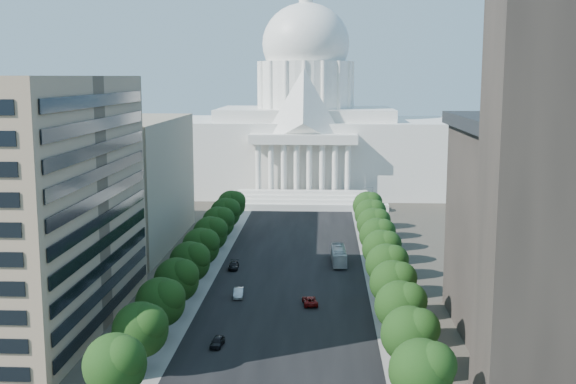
% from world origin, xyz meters
% --- Properties ---
extents(road_asphalt, '(30.00, 260.00, 0.01)m').
position_xyz_m(road_asphalt, '(0.00, 90.00, 0.00)').
color(road_asphalt, black).
rests_on(road_asphalt, ground).
extents(sidewalk_left, '(8.00, 260.00, 0.02)m').
position_xyz_m(sidewalk_left, '(-19.00, 90.00, 0.00)').
color(sidewalk_left, gray).
rests_on(sidewalk_left, ground).
extents(sidewalk_right, '(8.00, 260.00, 0.02)m').
position_xyz_m(sidewalk_right, '(19.00, 90.00, 0.00)').
color(sidewalk_right, gray).
rests_on(sidewalk_right, ground).
extents(capitol, '(120.00, 56.00, 73.00)m').
position_xyz_m(capitol, '(0.00, 184.89, 20.01)').
color(capitol, white).
rests_on(capitol, ground).
extents(office_block_left_far, '(38.00, 52.00, 30.00)m').
position_xyz_m(office_block_left_far, '(-48.00, 100.00, 15.00)').
color(office_block_left_far, gray).
rests_on(office_block_left_far, ground).
extents(tree_l_a, '(7.79, 7.60, 9.97)m').
position_xyz_m(tree_l_a, '(-17.66, 11.81, 6.45)').
color(tree_l_a, '#33261C').
rests_on(tree_l_a, ground).
extents(tree_l_b, '(7.79, 7.60, 9.97)m').
position_xyz_m(tree_l_b, '(-17.66, 23.81, 6.45)').
color(tree_l_b, '#33261C').
rests_on(tree_l_b, ground).
extents(tree_l_c, '(7.79, 7.60, 9.97)m').
position_xyz_m(tree_l_c, '(-17.66, 35.81, 6.45)').
color(tree_l_c, '#33261C').
rests_on(tree_l_c, ground).
extents(tree_l_d, '(7.79, 7.60, 9.97)m').
position_xyz_m(tree_l_d, '(-17.66, 47.81, 6.45)').
color(tree_l_d, '#33261C').
rests_on(tree_l_d, ground).
extents(tree_l_e, '(7.79, 7.60, 9.97)m').
position_xyz_m(tree_l_e, '(-17.66, 59.81, 6.45)').
color(tree_l_e, '#33261C').
rests_on(tree_l_e, ground).
extents(tree_l_f, '(7.79, 7.60, 9.97)m').
position_xyz_m(tree_l_f, '(-17.66, 71.81, 6.45)').
color(tree_l_f, '#33261C').
rests_on(tree_l_f, ground).
extents(tree_l_g, '(7.79, 7.60, 9.97)m').
position_xyz_m(tree_l_g, '(-17.66, 83.81, 6.45)').
color(tree_l_g, '#33261C').
rests_on(tree_l_g, ground).
extents(tree_l_h, '(7.79, 7.60, 9.97)m').
position_xyz_m(tree_l_h, '(-17.66, 95.81, 6.45)').
color(tree_l_h, '#33261C').
rests_on(tree_l_h, ground).
extents(tree_l_i, '(7.79, 7.60, 9.97)m').
position_xyz_m(tree_l_i, '(-17.66, 107.81, 6.45)').
color(tree_l_i, '#33261C').
rests_on(tree_l_i, ground).
extents(tree_l_j, '(7.79, 7.60, 9.97)m').
position_xyz_m(tree_l_j, '(-17.66, 119.81, 6.45)').
color(tree_l_j, '#33261C').
rests_on(tree_l_j, ground).
extents(tree_r_a, '(7.79, 7.60, 9.97)m').
position_xyz_m(tree_r_a, '(18.34, 11.81, 6.45)').
color(tree_r_a, '#33261C').
rests_on(tree_r_a, ground).
extents(tree_r_b, '(7.79, 7.60, 9.97)m').
position_xyz_m(tree_r_b, '(18.34, 23.81, 6.45)').
color(tree_r_b, '#33261C').
rests_on(tree_r_b, ground).
extents(tree_r_c, '(7.79, 7.60, 9.97)m').
position_xyz_m(tree_r_c, '(18.34, 35.81, 6.45)').
color(tree_r_c, '#33261C').
rests_on(tree_r_c, ground).
extents(tree_r_d, '(7.79, 7.60, 9.97)m').
position_xyz_m(tree_r_d, '(18.34, 47.81, 6.45)').
color(tree_r_d, '#33261C').
rests_on(tree_r_d, ground).
extents(tree_r_e, '(7.79, 7.60, 9.97)m').
position_xyz_m(tree_r_e, '(18.34, 59.81, 6.45)').
color(tree_r_e, '#33261C').
rests_on(tree_r_e, ground).
extents(tree_r_f, '(7.79, 7.60, 9.97)m').
position_xyz_m(tree_r_f, '(18.34, 71.81, 6.45)').
color(tree_r_f, '#33261C').
rests_on(tree_r_f, ground).
extents(tree_r_g, '(7.79, 7.60, 9.97)m').
position_xyz_m(tree_r_g, '(18.34, 83.81, 6.45)').
color(tree_r_g, '#33261C').
rests_on(tree_r_g, ground).
extents(tree_r_h, '(7.79, 7.60, 9.97)m').
position_xyz_m(tree_r_h, '(18.34, 95.81, 6.45)').
color(tree_r_h, '#33261C').
rests_on(tree_r_h, ground).
extents(tree_r_i, '(7.79, 7.60, 9.97)m').
position_xyz_m(tree_r_i, '(18.34, 107.81, 6.45)').
color(tree_r_i, '#33261C').
rests_on(tree_r_i, ground).
extents(tree_r_j, '(7.79, 7.60, 9.97)m').
position_xyz_m(tree_r_j, '(18.34, 119.81, 6.45)').
color(tree_r_j, '#33261C').
rests_on(tree_r_j, ground).
extents(streetlight_a, '(2.61, 0.44, 9.00)m').
position_xyz_m(streetlight_a, '(19.90, 10.00, 5.82)').
color(streetlight_a, gray).
rests_on(streetlight_a, ground).
extents(streetlight_b, '(2.61, 0.44, 9.00)m').
position_xyz_m(streetlight_b, '(19.90, 35.00, 5.82)').
color(streetlight_b, gray).
rests_on(streetlight_b, ground).
extents(streetlight_c, '(2.61, 0.44, 9.00)m').
position_xyz_m(streetlight_c, '(19.90, 60.00, 5.82)').
color(streetlight_c, gray).
rests_on(streetlight_c, ground).
extents(streetlight_d, '(2.61, 0.44, 9.00)m').
position_xyz_m(streetlight_d, '(19.90, 85.00, 5.82)').
color(streetlight_d, gray).
rests_on(streetlight_d, ground).
extents(streetlight_e, '(2.61, 0.44, 9.00)m').
position_xyz_m(streetlight_e, '(19.90, 110.00, 5.82)').
color(streetlight_e, gray).
rests_on(streetlight_e, ground).
extents(streetlight_f, '(2.61, 0.44, 9.00)m').
position_xyz_m(streetlight_f, '(19.90, 135.00, 5.82)').
color(streetlight_f, gray).
rests_on(streetlight_f, ground).
extents(car_dark_a, '(2.10, 4.30, 1.41)m').
position_xyz_m(car_dark_a, '(-9.15, 34.28, 0.71)').
color(car_dark_a, black).
rests_on(car_dark_a, ground).
extents(car_silver, '(2.00, 4.98, 1.61)m').
position_xyz_m(car_silver, '(-8.85, 58.68, 0.80)').
color(car_silver, '#ADB0B5').
rests_on(car_silver, ground).
extents(car_red, '(3.13, 5.54, 1.46)m').
position_xyz_m(car_red, '(4.26, 54.87, 0.73)').
color(car_red, '#660C0B').
rests_on(car_red, ground).
extents(car_dark_b, '(2.16, 5.02, 1.44)m').
position_xyz_m(car_dark_b, '(-12.16, 77.90, 0.72)').
color(car_dark_b, black).
rests_on(car_dark_b, ground).
extents(city_bus, '(3.30, 12.47, 3.45)m').
position_xyz_m(city_bus, '(9.91, 83.71, 1.72)').
color(city_bus, silver).
rests_on(city_bus, ground).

